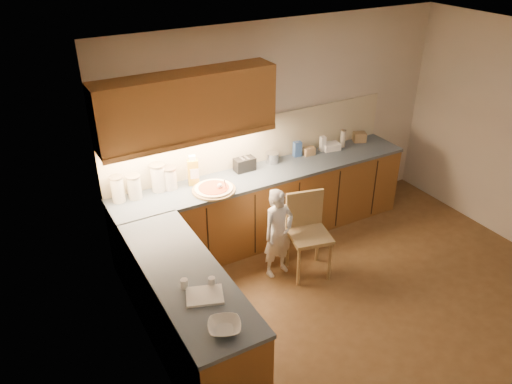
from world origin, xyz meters
TOP-DOWN VIEW (x-y plane):
  - room at (0.00, 0.00)m, footprint 4.54×4.50m
  - l_counter at (-0.92, 1.25)m, footprint 3.77×2.62m
  - backsplash at (-0.38, 1.99)m, footprint 3.75×0.02m
  - upper_cabinets at (-1.27, 1.82)m, footprint 1.95×0.36m
  - pizza_on_board at (-1.12, 1.58)m, footprint 0.48×0.48m
  - child at (-0.63, 1.00)m, footprint 0.42×0.30m
  - wooden_chair at (-0.31, 0.90)m, footprint 0.52×0.52m
  - mixing_bowl at (-1.95, -0.38)m, footprint 0.32×0.32m
  - canister_a at (-2.10, 1.86)m, footprint 0.15×0.15m
  - canister_b at (-1.93, 1.85)m, footprint 0.15×0.15m
  - canister_c at (-1.64, 1.89)m, footprint 0.17×0.17m
  - canister_d at (-1.52, 1.86)m, footprint 0.16×0.16m
  - oil_jug at (-1.26, 1.83)m, footprint 0.14×0.11m
  - toaster at (-0.59, 1.86)m, footprint 0.25×0.14m
  - steel_pot at (-0.19, 1.88)m, footprint 0.17×0.17m
  - blue_box at (0.18, 1.88)m, footprint 0.10×0.08m
  - card_box_a at (0.33, 1.85)m, footprint 0.15×0.11m
  - white_bottle at (0.55, 1.86)m, footprint 0.07×0.07m
  - flat_pack at (0.67, 1.84)m, footprint 0.24×0.19m
  - tall_jar at (0.86, 1.84)m, footprint 0.07×0.07m
  - card_box_b at (1.16, 1.87)m, footprint 0.20×0.18m
  - dough_cloth at (-1.93, 0.03)m, footprint 0.36×0.32m
  - spice_jar_a at (-2.03, 0.21)m, footprint 0.08×0.08m
  - spice_jar_b at (-1.82, 0.12)m, footprint 0.08×0.08m

SIDE VIEW (x-z plane):
  - l_counter at x=-0.92m, z-range 0.00..0.92m
  - child at x=-0.63m, z-range 0.00..1.06m
  - wooden_chair at x=-0.31m, z-range 0.08..1.03m
  - dough_cloth at x=-1.93m, z-range 0.92..0.94m
  - pizza_on_board at x=-1.12m, z-range 0.84..1.04m
  - mixing_bowl at x=-1.95m, z-range 0.92..0.98m
  - spice_jar_b at x=-1.82m, z-range 0.92..1.00m
  - spice_jar_a at x=-2.03m, z-range 0.92..1.00m
  - flat_pack at x=0.67m, z-range 0.92..1.01m
  - card_box_a at x=0.33m, z-range 0.92..1.02m
  - card_box_b at x=1.16m, z-range 0.92..1.05m
  - steel_pot at x=-0.19m, z-range 0.92..1.05m
  - toaster at x=-0.59m, z-range 0.92..1.08m
  - blue_box at x=0.18m, z-range 0.92..1.12m
  - white_bottle at x=0.55m, z-range 0.92..1.12m
  - tall_jar at x=0.86m, z-range 0.92..1.15m
  - canister_d at x=-1.52m, z-range 0.92..1.18m
  - canister_b at x=-1.93m, z-range 0.92..1.19m
  - canister_a at x=-2.10m, z-range 0.92..1.22m
  - canister_c at x=-1.64m, z-range 0.92..1.24m
  - oil_jug at x=-1.26m, z-range 0.90..1.26m
  - backsplash at x=-0.38m, z-range 0.92..1.50m
  - room at x=0.00m, z-range 0.37..2.99m
  - upper_cabinets at x=-1.27m, z-range 1.48..2.21m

